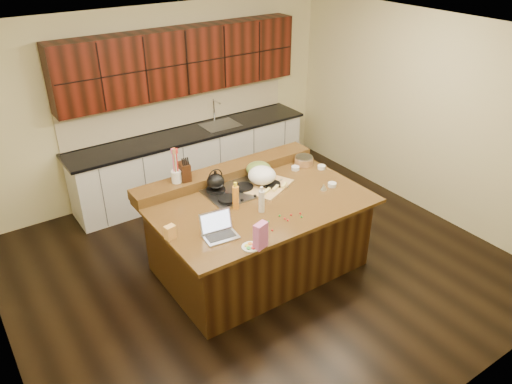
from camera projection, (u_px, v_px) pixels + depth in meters
room at (259, 166)px, 5.39m from camera, size 5.52×5.02×2.72m
island at (258, 234)px, 5.82m from camera, size 2.40×1.60×0.92m
back_ledge at (226, 172)px, 6.07m from camera, size 2.40×0.30×0.12m
cooktop at (244, 188)px, 5.81m from camera, size 0.92×0.52×0.05m
back_counter at (189, 128)px, 7.32m from camera, size 3.70×0.66×2.40m
kettle at (216, 181)px, 5.69m from camera, size 0.27×0.27×0.19m
green_bowl at (259, 169)px, 5.99m from camera, size 0.40×0.40×0.17m
laptop at (218, 229)px, 4.96m from camera, size 0.36×0.30×0.23m
oil_bottle at (236, 198)px, 5.37m from camera, size 0.08×0.08×0.27m
vinegar_bottle at (262, 201)px, 5.32m from camera, size 0.07×0.07×0.25m
wooden_tray at (263, 178)px, 5.85m from camera, size 0.69×0.61×0.23m
ramekin_a at (332, 185)px, 5.87m from camera, size 0.13×0.13×0.04m
ramekin_b at (322, 167)px, 6.28m from camera, size 0.12×0.12×0.04m
ramekin_c at (295, 168)px, 6.25m from camera, size 0.12×0.12×0.04m
strainer_bowl at (304, 161)px, 6.38m from camera, size 0.31×0.31×0.09m
kitchen_timer at (324, 187)px, 5.79m from camera, size 0.09×0.09×0.07m
pink_bag at (261, 236)px, 4.73m from camera, size 0.16×0.12×0.27m
candy_plate at (251, 247)px, 4.79m from camera, size 0.19×0.19×0.01m
package_box at (170, 232)px, 4.90m from camera, size 0.11×0.09×0.14m
utensil_crock at (177, 177)px, 5.69m from camera, size 0.14×0.14×0.14m
knife_block at (184, 172)px, 5.72m from camera, size 0.12×0.18×0.21m
gumdrop_0 at (272, 230)px, 5.04m from camera, size 0.02×0.02×0.02m
gumdrop_1 at (280, 216)px, 5.29m from camera, size 0.02×0.02×0.02m
gumdrop_2 at (285, 219)px, 5.24m from camera, size 0.02×0.02×0.02m
gumdrop_3 at (302, 217)px, 5.27m from camera, size 0.02×0.02×0.02m
gumdrop_4 at (288, 220)px, 5.21m from camera, size 0.02×0.02×0.02m
gumdrop_5 at (268, 222)px, 5.18m from camera, size 0.02×0.02×0.02m
gumdrop_6 at (291, 215)px, 5.30m from camera, size 0.02×0.02×0.02m
gumdrop_7 at (268, 224)px, 5.15m from camera, size 0.02×0.02×0.02m
gumdrop_8 at (300, 213)px, 5.33m from camera, size 0.02×0.02×0.02m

